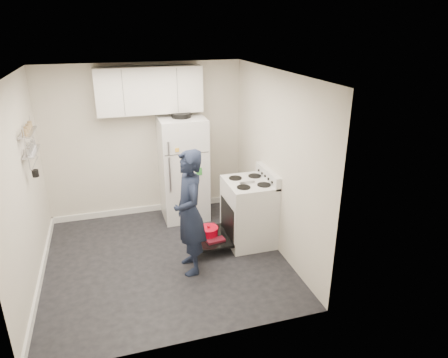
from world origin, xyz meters
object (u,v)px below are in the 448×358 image
object	(u,v)px
electric_range	(248,212)
person	(189,213)
open_oven_door	(209,235)
refrigerator	(183,168)

from	to	relation	value
electric_range	person	distance (m)	1.13
electric_range	person	bearing A→B (deg)	-153.84
open_oven_door	person	bearing A→B (deg)	-127.78
electric_range	person	xyz separation A→B (m)	(-0.96, -0.47, 0.36)
open_oven_door	refrigerator	xyz separation A→B (m)	(-0.13, 1.09, 0.66)
electric_range	open_oven_door	size ratio (longest dim) A/B	1.57
electric_range	person	world-z (taller)	person
open_oven_door	electric_range	bearing A→B (deg)	-0.63
electric_range	person	size ratio (longest dim) A/B	0.67
refrigerator	person	world-z (taller)	refrigerator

